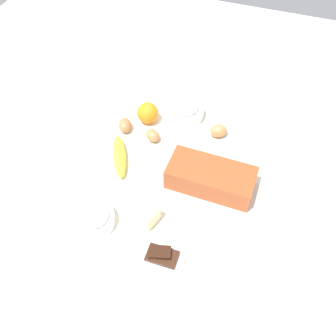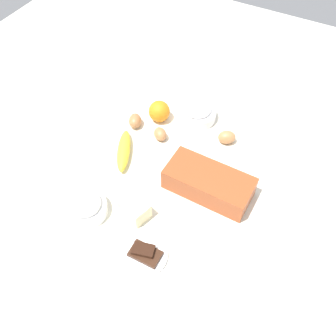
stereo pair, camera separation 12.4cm
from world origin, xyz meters
The scene contains 11 objects.
ground_plane centered at (0.00, 0.00, -0.01)m, with size 2.40×2.40×0.02m, color silver.
loaf_pan centered at (-0.14, -0.01, 0.04)m, with size 0.28×0.14×0.08m.
flour_bowl centered at (0.15, 0.25, 0.03)m, with size 0.13×0.13×0.07m.
sugar_bowl centered at (0.04, -0.30, 0.03)m, with size 0.15×0.15×0.07m.
banana centered at (0.18, -0.01, 0.02)m, with size 0.19×0.04×0.04m, color yellow.
orange_fruit centered at (0.16, -0.22, 0.04)m, with size 0.08×0.08×0.08m, color orange.
butter_block centered at (0.02, 0.18, 0.03)m, with size 0.09×0.06×0.06m, color #F4EDB2.
egg_near_butter centered at (-0.11, -0.24, 0.02)m, with size 0.05×0.05×0.06m, color #BC7F4D.
egg_beside_bowl centered at (0.22, -0.15, 0.02)m, with size 0.05×0.05×0.07m, color #A87144.
egg_loose centered at (0.11, -0.14, 0.02)m, with size 0.04×0.04×0.06m, color #B47A4A.
chocolate_plate centered at (-0.08, 0.29, 0.01)m, with size 0.13×0.13×0.03m.
Camera 1 is at (-0.25, 0.73, 1.01)m, focal length 39.98 mm.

